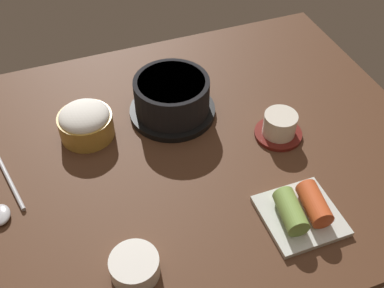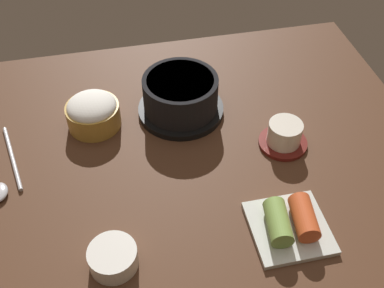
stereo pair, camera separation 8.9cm
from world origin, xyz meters
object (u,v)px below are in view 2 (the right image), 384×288
tea_cup_with_saucer (284,135)px  kimchi_plate (290,223)px  spoon (3,180)px  side_bowl_near (113,257)px  rice_bowl (93,112)px  stone_pot (181,96)px

tea_cup_with_saucer → kimchi_plate: tea_cup_with_saucer is taller
tea_cup_with_saucer → spoon: 54.37cm
kimchi_plate → side_bowl_near: (-29.75, -0.24, 0.06)cm
rice_bowl → side_bowl_near: rice_bowl is taller
kimchi_plate → rice_bowl: bearing=132.5°
stone_pot → kimchi_plate: size_ratio=1.41×
kimchi_plate → side_bowl_near: size_ratio=1.65×
kimchi_plate → side_bowl_near: 29.76cm
kimchi_plate → stone_pot: bearing=109.9°
stone_pot → side_bowl_near: (-17.61, -33.78, -2.41)cm
rice_bowl → side_bowl_near: size_ratio=1.39×
rice_bowl → kimchi_plate: 45.26cm
rice_bowl → spoon: bearing=-145.6°
side_bowl_near → stone_pot: bearing=62.5°
stone_pot → tea_cup_with_saucer: stone_pot is taller
stone_pot → kimchi_plate: (12.14, -33.54, -2.47)cm
tea_cup_with_saucer → side_bowl_near: tea_cup_with_saucer is taller
rice_bowl → side_bowl_near: (0.79, -33.60, -1.54)cm
spoon → kimchi_plate: bearing=-23.7°
rice_bowl → tea_cup_with_saucer: bearing=-20.6°
stone_pot → tea_cup_with_saucer: (18.14, -13.95, -1.85)cm
rice_bowl → spoon: (-17.77, -12.16, -2.88)cm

